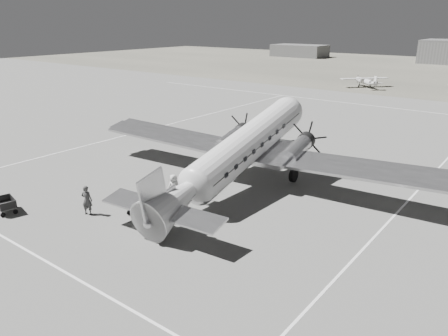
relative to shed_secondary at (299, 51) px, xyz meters
The scene contains 13 objects.
ground 127.49m from the shed_secondary, 64.44° to the right, with size 260.00×260.00×0.00m, color slate.
taxi_line_near 140.25m from the shed_secondary, 66.91° to the right, with size 60.00×0.15×0.01m, color white.
taxi_line_right 133.11m from the shed_secondary, 59.77° to the right, with size 0.15×80.00×0.01m, color white.
taxi_line_left 111.35m from the shed_secondary, 70.59° to the right, with size 0.15×60.00×0.01m, color white.
taxi_line_horizon 93.03m from the shed_secondary, 53.75° to the right, with size 90.00×0.15×0.01m, color white.
shed_secondary is the anchor object (origin of this frame).
dc3_airliner 127.42m from the shed_secondary, 63.78° to the right, with size 30.05×20.85×5.72m, color silver, non-canonical shape.
light_plane_left 72.69m from the shed_secondary, 52.12° to the right, with size 9.40×7.63×1.95m, color silver, non-canonical shape.
baggage_cart_near 133.44m from the shed_secondary, 66.14° to the right, with size 1.92×1.36×1.08m, color #545454, non-canonical shape.
baggage_cart_far 135.36m from the shed_secondary, 69.91° to the right, with size 1.73×1.22×0.98m, color #545454, non-canonical shape.
ground_crew 134.11m from the shed_secondary, 67.63° to the right, with size 0.73×0.48×1.99m, color #323232.
ramp_agent 131.06m from the shed_secondary, 65.97° to the right, with size 0.74×0.58×1.53m, color #B1B1AF.
passenger 130.57m from the shed_secondary, 65.62° to the right, with size 0.94×0.61×1.92m, color beige.
Camera 1 is at (18.91, -24.28, 12.03)m, focal length 35.00 mm.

